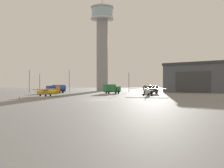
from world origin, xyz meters
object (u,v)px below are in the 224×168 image
(truck_box_green, at_px, (111,89))
(truck_fuel_tanker_blue, at_px, (56,88))
(light_post_centre, at_px, (69,79))
(light_post_north, at_px, (29,79))
(control_tower, at_px, (102,39))
(light_post_east, at_px, (40,81))
(airplane_white, at_px, (148,91))
(light_post_west, at_px, (129,80))
(truck_fuel_tanker_black, at_px, (150,89))
(traffic_cone_near_left, at_px, (19,98))
(airplane_yellow, at_px, (48,91))

(truck_box_green, distance_m, truck_fuel_tanker_blue, 20.16)
(light_post_centre, bearing_deg, light_post_north, -161.15)
(control_tower, relative_size, truck_box_green, 7.35)
(control_tower, bearing_deg, truck_fuel_tanker_blue, -113.61)
(control_tower, height_order, light_post_east, control_tower)
(airplane_white, relative_size, truck_box_green, 1.66)
(airplane_white, xyz_separation_m, light_post_west, (-3.81, 33.06, 3.47))
(light_post_west, bearing_deg, truck_fuel_tanker_black, -67.94)
(truck_fuel_tanker_blue, relative_size, light_post_west, 0.83)
(truck_fuel_tanker_blue, height_order, light_post_centre, light_post_centre)
(light_post_centre, distance_m, traffic_cone_near_left, 51.11)
(traffic_cone_near_left, bearing_deg, truck_box_green, 60.95)
(control_tower, xyz_separation_m, light_post_west, (12.12, -20.63, -20.55))
(airplane_white, xyz_separation_m, truck_fuel_tanker_blue, (-30.50, 20.35, 0.30))
(airplane_yellow, xyz_separation_m, traffic_cone_near_left, (-2.78, -12.45, -1.00))
(control_tower, bearing_deg, light_post_centre, -122.27)
(airplane_white, bearing_deg, light_post_east, 61.67)
(airplane_white, height_order, light_post_west, light_post_west)
(truck_box_green, xyz_separation_m, truck_fuel_tanker_black, (13.37, -0.64, -0.11))
(airplane_white, xyz_separation_m, traffic_cone_near_left, (-29.62, -16.92, -1.07))
(truck_fuel_tanker_blue, bearing_deg, airplane_yellow, 57.33)
(light_post_north, xyz_separation_m, light_post_centre, (14.87, 5.08, 0.13))
(airplane_white, distance_m, truck_fuel_tanker_black, 16.98)
(light_post_west, distance_m, light_post_north, 39.71)
(light_post_west, bearing_deg, truck_box_green, -113.31)
(control_tower, height_order, airplane_white, control_tower)
(airplane_white, xyz_separation_m, light_post_centre, (-28.42, 33.91, 4.09))
(truck_box_green, bearing_deg, light_post_north, 135.69)
(truck_box_green, xyz_separation_m, light_post_centre, (-17.85, 16.53, 3.76))
(airplane_yellow, bearing_deg, truck_box_green, -107.03)
(airplane_yellow, height_order, traffic_cone_near_left, airplane_yellow)
(truck_fuel_tanker_black, xyz_separation_m, light_post_east, (-43.15, 15.98, 3.04))
(control_tower, distance_m, light_post_centre, 30.72)
(light_post_east, distance_m, light_post_centre, 12.02)
(airplane_yellow, bearing_deg, light_post_north, -44.07)
(truck_fuel_tanker_blue, bearing_deg, light_post_east, -92.57)
(truck_box_green, height_order, traffic_cone_near_left, truck_box_green)
(light_post_centre, bearing_deg, control_tower, 57.73)
(control_tower, height_order, truck_fuel_tanker_black, control_tower)
(truck_fuel_tanker_blue, height_order, traffic_cone_near_left, truck_fuel_tanker_blue)
(light_post_north, bearing_deg, truck_fuel_tanker_black, -14.70)
(airplane_white, distance_m, truck_box_green, 20.35)
(airplane_white, xyz_separation_m, truck_fuel_tanker_black, (2.80, 16.74, 0.22))
(control_tower, bearing_deg, light_post_east, -139.36)
(light_post_centre, bearing_deg, traffic_cone_near_left, -91.35)
(airplane_white, relative_size, light_post_west, 1.26)
(truck_fuel_tanker_blue, bearing_deg, traffic_cone_near_left, 50.29)
(control_tower, relative_size, light_post_north, 4.98)
(truck_fuel_tanker_black, height_order, light_post_east, light_post_east)
(truck_fuel_tanker_black, height_order, truck_fuel_tanker_blue, truck_fuel_tanker_blue)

